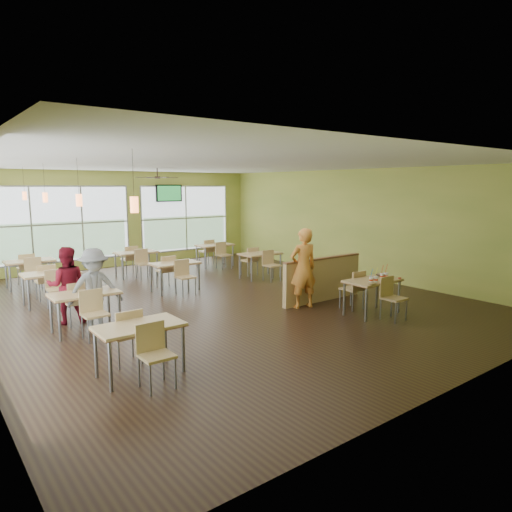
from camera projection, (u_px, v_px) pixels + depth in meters
name	position (u px, v px, depth m)	size (l,w,h in m)	color
room	(215.00, 234.00, 10.64)	(12.00, 12.04, 3.20)	black
window_bays	(61.00, 235.00, 11.48)	(9.24, 10.24, 2.38)	white
main_table	(372.00, 285.00, 9.64)	(1.22, 1.52, 0.87)	tan
half_wall_divider	(323.00, 279.00, 10.79)	(2.40, 0.14, 1.04)	tan
dining_tables	(144.00, 269.00, 11.50)	(6.92, 8.72, 0.87)	tan
pendant_lights	(61.00, 199.00, 9.12)	(0.11, 7.31, 0.86)	#2D2119
ceiling_fan	(157.00, 177.00, 12.79)	(1.25, 1.25, 0.29)	#2D2119
tv_backwall	(169.00, 193.00, 16.22)	(1.00, 0.07, 0.60)	black
man_plaid	(303.00, 268.00, 10.13)	(0.65, 0.43, 1.79)	orange
patron_maroon	(67.00, 285.00, 8.98)	(0.75, 0.58, 1.53)	maroon
patron_grey	(95.00, 289.00, 8.60)	(1.01, 0.58, 1.56)	slate
cup_blue	(371.00, 280.00, 9.28)	(0.09, 0.09, 0.31)	white
cup_yellow	(376.00, 279.00, 9.31)	(0.09, 0.09, 0.34)	white
cup_red_near	(382.00, 276.00, 9.66)	(0.09, 0.09, 0.32)	white
cup_red_far	(386.00, 276.00, 9.68)	(0.10, 0.10, 0.35)	white
food_basket	(382.00, 275.00, 9.94)	(0.25, 0.25, 0.06)	black
ketchup_cup	(400.00, 278.00, 9.69)	(0.06, 0.06, 0.03)	#AB3117
wrapper_left	(372.00, 283.00, 9.14)	(0.17, 0.16, 0.04)	olive
wrapper_mid	(373.00, 278.00, 9.67)	(0.18, 0.16, 0.04)	olive
wrapper_right	(390.00, 278.00, 9.66)	(0.16, 0.14, 0.04)	olive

